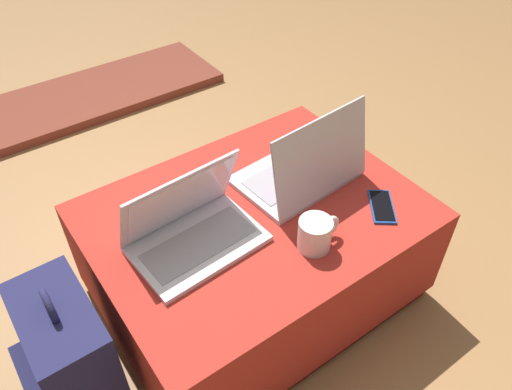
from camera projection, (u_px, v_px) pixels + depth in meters
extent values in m
plane|color=#9E7042|center=(256.00, 290.00, 1.74)|extent=(14.00, 14.00, 0.00)
cube|color=maroon|center=(256.00, 286.00, 1.72)|extent=(0.92, 0.70, 0.05)
cube|color=#B22D23|center=(255.00, 248.00, 1.59)|extent=(0.96, 0.73, 0.34)
cube|color=silver|center=(198.00, 244.00, 1.37)|extent=(0.36, 0.25, 0.02)
cube|color=#9E9EA3|center=(199.00, 243.00, 1.36)|extent=(0.31, 0.15, 0.00)
cube|color=silver|center=(179.00, 199.00, 1.33)|extent=(0.35, 0.11, 0.22)
cube|color=white|center=(180.00, 201.00, 1.33)|extent=(0.31, 0.09, 0.19)
cube|color=silver|center=(295.00, 176.00, 1.58)|extent=(0.38, 0.28, 0.02)
cube|color=#9E9EA3|center=(294.00, 173.00, 1.58)|extent=(0.33, 0.17, 0.00)
cube|color=silver|center=(322.00, 158.00, 1.43)|extent=(0.37, 0.08, 0.25)
cube|color=#B23D93|center=(321.00, 158.00, 1.44)|extent=(0.33, 0.07, 0.22)
cube|color=#1E4C9E|center=(382.00, 207.00, 1.48)|extent=(0.14, 0.15, 0.01)
cube|color=black|center=(382.00, 205.00, 1.48)|extent=(0.12, 0.14, 0.00)
cube|color=#23234C|center=(74.00, 359.00, 1.31)|extent=(0.17, 0.31, 0.42)
torus|color=#23234C|center=(49.00, 306.00, 1.16)|extent=(0.02, 0.09, 0.09)
cylinder|color=white|center=(315.00, 234.00, 1.34)|extent=(0.09, 0.09, 0.09)
torus|color=white|center=(329.00, 226.00, 1.36)|extent=(0.07, 0.02, 0.07)
cube|color=brown|center=(87.00, 96.00, 2.65)|extent=(1.40, 0.50, 0.04)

